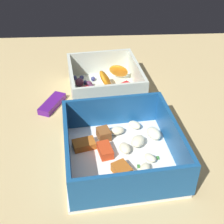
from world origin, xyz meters
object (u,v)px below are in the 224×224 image
fruit_bowl (105,84)px  paper_cup_liner (97,64)px  candy_bar (52,104)px  pasta_container (123,150)px

fruit_bowl → paper_cup_liner: (11.01, 1.54, -1.14)cm
candy_bar → paper_cup_liner: size_ratio=2.17×
pasta_container → fruit_bowl: pasta_container is taller
pasta_container → paper_cup_liner: 31.15cm
candy_bar → fruit_bowl: bearing=-65.9°
pasta_container → candy_bar: pasta_container is taller
fruit_bowl → candy_bar: size_ratio=2.39×
paper_cup_liner → fruit_bowl: bearing=-172.1°
candy_bar → pasta_container: bearing=-140.9°
candy_bar → paper_cup_liner: paper_cup_liner is taller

